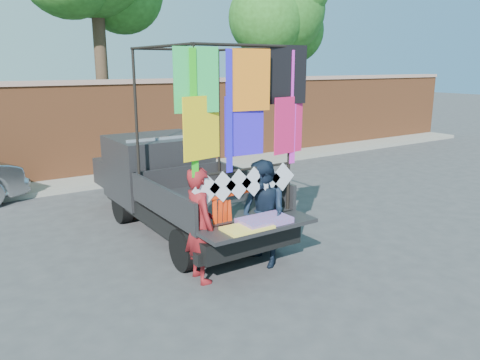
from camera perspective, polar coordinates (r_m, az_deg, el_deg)
ground at (r=7.16m, az=-2.33°, el=-10.82°), size 90.00×90.00×0.00m
brick_wall at (r=13.12m, az=-18.64°, el=5.84°), size 30.00×0.45×2.61m
curb at (r=12.68m, az=-17.35°, el=-0.15°), size 30.00×1.20×0.12m
tree_right at (r=17.58m, az=5.08°, el=19.55°), size 4.20×3.30×6.62m
pickup_truck at (r=8.99m, az=-8.53°, el=-0.25°), size 2.07×5.19×3.27m
woman at (r=6.56m, az=-4.91°, el=-5.47°), size 0.43×0.62×1.65m
man at (r=7.05m, az=2.82°, el=-4.13°), size 0.65×0.82×1.62m
streamer_bundle at (r=6.67m, az=-1.64°, el=-3.49°), size 0.98×0.13×0.68m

